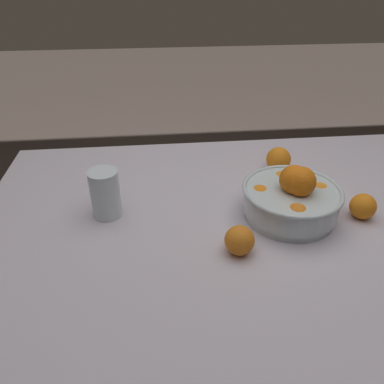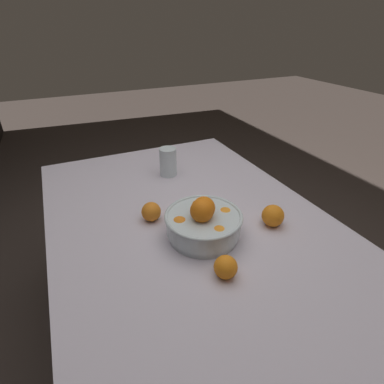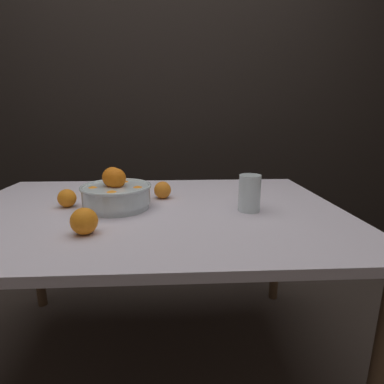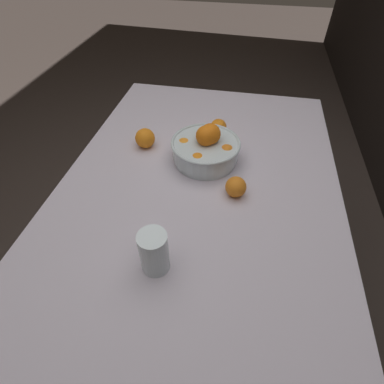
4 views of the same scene
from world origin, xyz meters
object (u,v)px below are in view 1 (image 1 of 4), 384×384
Objects in this scene: orange_loose_near_bowl at (239,240)px; orange_loose_aside at (278,159)px; fruit_bowl at (291,198)px; juice_glass at (106,196)px; orange_loose_front at (363,206)px.

orange_loose_near_bowl is 0.90× the size of orange_loose_aside.
fruit_bowl is 0.51m from juice_glass.
fruit_bowl is at bearing 173.19° from juice_glass.
juice_glass is 1.93× the size of orange_loose_front.
juice_glass is 0.39m from orange_loose_near_bowl.
fruit_bowl is at bearing -7.74° from orange_loose_front.
juice_glass reaches higher than orange_loose_aside.
orange_loose_aside is (-0.22, -0.40, 0.00)m from orange_loose_near_bowl.
fruit_bowl reaches higher than orange_loose_aside.
juice_glass is 1.86× the size of orange_loose_near_bowl.
orange_loose_near_bowl is (-0.33, 0.20, -0.02)m from juice_glass.
orange_loose_near_bowl is 0.45m from orange_loose_aside.
juice_glass reaches higher than orange_loose_front.
orange_loose_front is 0.87× the size of orange_loose_aside.
orange_loose_front is 0.33m from orange_loose_aside.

